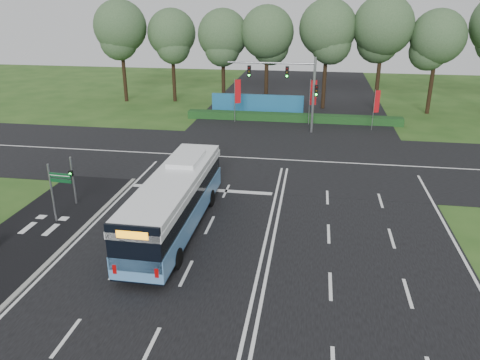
% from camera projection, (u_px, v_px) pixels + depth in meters
% --- Properties ---
extents(ground, '(120.00, 120.00, 0.00)m').
position_uv_depth(ground, '(268.00, 230.00, 25.83)').
color(ground, '#264A18').
rests_on(ground, ground).
extents(road_main, '(20.00, 120.00, 0.04)m').
position_uv_depth(road_main, '(268.00, 230.00, 25.82)').
color(road_main, black).
rests_on(road_main, ground).
extents(road_cross, '(120.00, 14.00, 0.05)m').
position_uv_depth(road_cross, '(284.00, 160.00, 36.85)').
color(road_cross, black).
rests_on(road_cross, ground).
extents(bike_path, '(5.00, 18.00, 0.06)m').
position_uv_depth(bike_path, '(29.00, 238.00, 24.91)').
color(bike_path, black).
rests_on(bike_path, ground).
extents(kerb_strip, '(0.25, 18.00, 0.12)m').
position_uv_depth(kerb_strip, '(71.00, 241.00, 24.54)').
color(kerb_strip, gray).
rests_on(kerb_strip, ground).
extents(city_bus, '(2.66, 11.99, 3.44)m').
position_uv_depth(city_bus, '(175.00, 201.00, 25.22)').
color(city_bus, '#5388C0').
rests_on(city_bus, ground).
extents(pedestrian_signal, '(0.28, 0.40, 3.08)m').
position_uv_depth(pedestrian_signal, '(73.00, 179.00, 28.39)').
color(pedestrian_signal, gray).
rests_on(pedestrian_signal, ground).
extents(street_sign, '(1.37, 0.19, 3.52)m').
position_uv_depth(street_sign, '(56.00, 186.00, 25.87)').
color(street_sign, gray).
rests_on(street_sign, ground).
extents(banner_flag_left, '(0.62, 0.29, 4.43)m').
position_uv_depth(banner_flag_left, '(237.00, 94.00, 47.05)').
color(banner_flag_left, gray).
rests_on(banner_flag_left, ground).
extents(banner_flag_mid, '(0.67, 0.12, 4.56)m').
position_uv_depth(banner_flag_mid, '(312.00, 95.00, 46.03)').
color(banner_flag_mid, gray).
rests_on(banner_flag_mid, ground).
extents(banner_flag_right, '(0.54, 0.27, 3.94)m').
position_uv_depth(banner_flag_right, '(376.00, 104.00, 44.21)').
color(banner_flag_right, gray).
rests_on(banner_flag_right, ground).
extents(traffic_light_gantry, '(8.41, 0.28, 7.00)m').
position_uv_depth(traffic_light_gantry, '(294.00, 83.00, 42.94)').
color(traffic_light_gantry, gray).
rests_on(traffic_light_gantry, ground).
extents(hedge, '(22.00, 1.20, 0.80)m').
position_uv_depth(hedge, '(293.00, 118.00, 48.21)').
color(hedge, '#153A17').
rests_on(hedge, ground).
extents(blue_hoarding, '(10.00, 0.30, 2.20)m').
position_uv_depth(blue_hoarding, '(257.00, 105.00, 50.84)').
color(blue_hoarding, '#1A5E90').
rests_on(blue_hoarding, ground).
extents(eucalyptus_row, '(53.42, 8.70, 12.75)m').
position_uv_depth(eucalyptus_row, '(336.00, 30.00, 50.48)').
color(eucalyptus_row, black).
rests_on(eucalyptus_row, ground).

